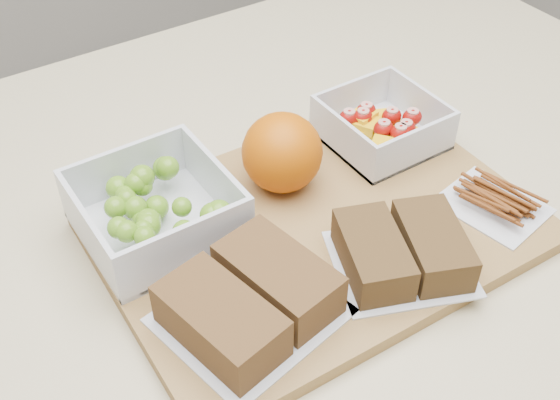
{
  "coord_description": "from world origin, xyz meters",
  "views": [
    {
      "loc": [
        -0.29,
        -0.43,
        1.4
      ],
      "look_at": [
        0.01,
        0.02,
        0.93
      ],
      "focal_mm": 45.0,
      "sensor_mm": 36.0,
      "label": 1
    }
  ],
  "objects_px": {
    "orange": "(282,153)",
    "sandwich_bag_left": "(250,300)",
    "fruit_container": "(382,127)",
    "pretzel_bag": "(495,199)",
    "sandwich_bag_center": "(403,250)",
    "cutting_board": "(318,229)",
    "grape_container": "(155,209)"
  },
  "relations": [
    {
      "from": "cutting_board",
      "to": "pretzel_bag",
      "type": "relative_size",
      "value": 3.71
    },
    {
      "from": "orange",
      "to": "sandwich_bag_center",
      "type": "height_order",
      "value": "orange"
    },
    {
      "from": "sandwich_bag_center",
      "to": "fruit_container",
      "type": "bearing_deg",
      "value": 56.23
    },
    {
      "from": "orange",
      "to": "sandwich_bag_left",
      "type": "xyz_separation_m",
      "value": [
        -0.12,
        -0.13,
        -0.02
      ]
    },
    {
      "from": "orange",
      "to": "sandwich_bag_left",
      "type": "bearing_deg",
      "value": -132.16
    },
    {
      "from": "cutting_board",
      "to": "orange",
      "type": "xyz_separation_m",
      "value": [
        0.0,
        0.07,
        0.05
      ]
    },
    {
      "from": "orange",
      "to": "sandwich_bag_left",
      "type": "height_order",
      "value": "orange"
    },
    {
      "from": "orange",
      "to": "fruit_container",
      "type": "bearing_deg",
      "value": 0.88
    },
    {
      "from": "grape_container",
      "to": "fruit_container",
      "type": "relative_size",
      "value": 1.19
    },
    {
      "from": "cutting_board",
      "to": "orange",
      "type": "height_order",
      "value": "orange"
    },
    {
      "from": "cutting_board",
      "to": "fruit_container",
      "type": "height_order",
      "value": "fruit_container"
    },
    {
      "from": "sandwich_bag_left",
      "to": "sandwich_bag_center",
      "type": "distance_m",
      "value": 0.15
    },
    {
      "from": "cutting_board",
      "to": "sandwich_bag_center",
      "type": "xyz_separation_m",
      "value": [
        0.03,
        -0.09,
        0.03
      ]
    },
    {
      "from": "fruit_container",
      "to": "pretzel_bag",
      "type": "height_order",
      "value": "fruit_container"
    },
    {
      "from": "sandwich_bag_center",
      "to": "sandwich_bag_left",
      "type": "bearing_deg",
      "value": 170.62
    },
    {
      "from": "cutting_board",
      "to": "grape_container",
      "type": "relative_size",
      "value": 2.98
    },
    {
      "from": "sandwich_bag_left",
      "to": "pretzel_bag",
      "type": "distance_m",
      "value": 0.28
    },
    {
      "from": "orange",
      "to": "sandwich_bag_center",
      "type": "relative_size",
      "value": 0.53
    },
    {
      "from": "fruit_container",
      "to": "sandwich_bag_left",
      "type": "distance_m",
      "value": 0.29
    },
    {
      "from": "cutting_board",
      "to": "grape_container",
      "type": "height_order",
      "value": "grape_container"
    },
    {
      "from": "sandwich_bag_center",
      "to": "pretzel_bag",
      "type": "height_order",
      "value": "sandwich_bag_center"
    },
    {
      "from": "orange",
      "to": "pretzel_bag",
      "type": "xyz_separation_m",
      "value": [
        0.16,
        -0.15,
        -0.03
      ]
    },
    {
      "from": "sandwich_bag_center",
      "to": "grape_container",
      "type": "bearing_deg",
      "value": 134.96
    },
    {
      "from": "grape_container",
      "to": "sandwich_bag_left",
      "type": "distance_m",
      "value": 0.15
    },
    {
      "from": "sandwich_bag_center",
      "to": "orange",
      "type": "bearing_deg",
      "value": 100.2
    },
    {
      "from": "fruit_container",
      "to": "pretzel_bag",
      "type": "bearing_deg",
      "value": -80.84
    },
    {
      "from": "fruit_container",
      "to": "orange",
      "type": "distance_m",
      "value": 0.14
    },
    {
      "from": "cutting_board",
      "to": "pretzel_bag",
      "type": "xyz_separation_m",
      "value": [
        0.16,
        -0.08,
        0.02
      ]
    },
    {
      "from": "fruit_container",
      "to": "sandwich_bag_left",
      "type": "xyz_separation_m",
      "value": [
        -0.26,
        -0.14,
        0.0
      ]
    },
    {
      "from": "sandwich_bag_center",
      "to": "pretzel_bag",
      "type": "distance_m",
      "value": 0.13
    },
    {
      "from": "fruit_container",
      "to": "pretzel_bag",
      "type": "distance_m",
      "value": 0.15
    },
    {
      "from": "sandwich_bag_left",
      "to": "orange",
      "type": "bearing_deg",
      "value": 47.84
    }
  ]
}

